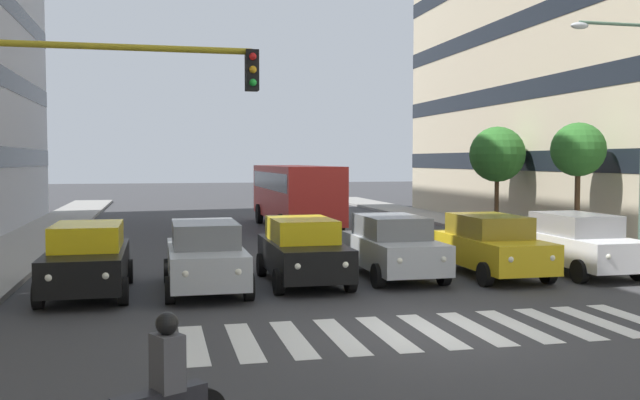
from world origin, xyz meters
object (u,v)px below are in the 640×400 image
at_px(car_3, 303,250).
at_px(street_lamp_left, 632,117).
at_px(car_2, 392,246).
at_px(street_tree_1, 578,150).
at_px(car_5, 87,258).
at_px(street_tree_2, 497,155).
at_px(bus_behind_traffic, 294,190).
at_px(traffic_light_gantry, 64,133).
at_px(car_4, 205,256).
at_px(street_lamp_right, 0,92).
at_px(motorcycle_with_rider, 162,394).
at_px(car_0, 578,243).
at_px(car_1, 491,245).

relative_size(car_3, street_lamp_left, 0.61).
bearing_deg(car_2, street_tree_1, -152.08).
distance_m(car_5, street_tree_2, 20.57).
height_order(bus_behind_traffic, traffic_light_gantry, traffic_light_gantry).
relative_size(car_3, bus_behind_traffic, 0.42).
height_order(bus_behind_traffic, street_lamp_left, street_lamp_left).
xyz_separation_m(traffic_light_gantry, street_tree_2, (-16.69, -16.14, -0.23)).
distance_m(car_2, traffic_light_gantry, 9.95).
bearing_deg(car_4, street_lamp_left, -176.43).
xyz_separation_m(traffic_light_gantry, street_lamp_right, (2.10, -5.29, 1.18)).
relative_size(car_4, street_tree_2, 0.95).
height_order(motorcycle_with_rider, street_lamp_left, street_lamp_left).
height_order(car_0, car_1, same).
bearing_deg(street_tree_1, car_2, 27.92).
xyz_separation_m(bus_behind_traffic, traffic_light_gantry, (7.96, 19.63, 1.89)).
xyz_separation_m(car_2, car_5, (8.03, 0.72, 0.00)).
height_order(street_lamp_left, street_lamp_right, street_lamp_right).
bearing_deg(traffic_light_gantry, car_5, -89.06).
relative_size(car_3, street_lamp_right, 0.56).
bearing_deg(street_lamp_right, street_tree_2, -150.02).
relative_size(car_0, street_lamp_left, 0.61).
bearing_deg(traffic_light_gantry, car_1, -155.75).
bearing_deg(car_3, traffic_light_gantry, 42.61).
distance_m(car_4, car_5, 2.83).
bearing_deg(street_lamp_right, traffic_light_gantry, 111.68).
height_order(car_0, traffic_light_gantry, traffic_light_gantry).
distance_m(car_0, street_tree_2, 12.18).
distance_m(bus_behind_traffic, street_lamp_left, 16.49).
bearing_deg(car_2, motorcycle_with_rider, 59.10).
xyz_separation_m(car_5, street_tree_1, (-16.83, -5.38, 2.75)).
bearing_deg(bus_behind_traffic, car_3, 79.90).
relative_size(car_0, car_3, 1.00).
xyz_separation_m(motorcycle_with_rider, traffic_light_gantry, (1.64, -5.32, 3.11)).
bearing_deg(car_0, street_tree_2, -106.09).
height_order(car_3, street_tree_2, street_tree_2).
relative_size(car_1, car_2, 1.00).
bearing_deg(traffic_light_gantry, motorcycle_with_rider, 107.12).
height_order(car_1, car_3, same).
distance_m(car_5, traffic_light_gantry, 5.36).
bearing_deg(street_tree_2, street_lamp_right, 29.98).
relative_size(traffic_light_gantry, street_lamp_left, 0.76).
height_order(car_5, street_tree_2, street_tree_2).
bearing_deg(street_tree_1, street_lamp_right, 13.75).
xyz_separation_m(car_5, street_tree_2, (-16.77, -11.61, 2.64)).
relative_size(car_2, bus_behind_traffic, 0.42).
bearing_deg(car_2, traffic_light_gantry, 33.39).
distance_m(car_2, bus_behind_traffic, 14.42).
height_order(car_1, street_lamp_right, street_lamp_right).
relative_size(car_0, traffic_light_gantry, 0.81).
bearing_deg(car_5, motorcycle_with_rider, 99.87).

